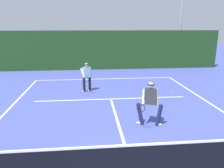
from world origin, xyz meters
TOP-DOWN VIEW (x-y plane):
  - court_line_baseline_far at (0.00, 10.70)m, footprint 9.29×0.10m
  - court_line_service at (0.00, 6.28)m, footprint 7.57×0.10m
  - court_line_centre at (0.00, 3.20)m, footprint 0.10×6.40m
  - tennis_net at (0.00, 0.00)m, footprint 10.19×0.09m
  - player_near at (1.12, 3.11)m, footprint 1.07×0.87m
  - player_far at (-1.20, 7.77)m, footprint 0.66×0.92m
  - tennis_ball at (3.38, 6.91)m, footprint 0.07×0.07m
  - back_fence_windscreen at (0.00, 14.21)m, footprint 20.03×0.12m
  - light_pole at (7.22, 15.62)m, footprint 0.55×0.44m

SIDE VIEW (x-z plane):
  - court_line_baseline_far at x=0.00m, z-range 0.00..0.01m
  - court_line_service at x=0.00m, z-range 0.00..0.01m
  - court_line_centre at x=0.00m, z-range 0.00..0.01m
  - tennis_ball at x=3.38m, z-range 0.00..0.07m
  - tennis_net at x=0.00m, z-range -0.01..1.07m
  - player_far at x=-1.20m, z-range 0.08..1.69m
  - player_near at x=1.12m, z-range 0.08..1.72m
  - back_fence_windscreen at x=0.00m, z-range 0.00..3.22m
  - light_pole at x=7.22m, z-range 0.82..7.53m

